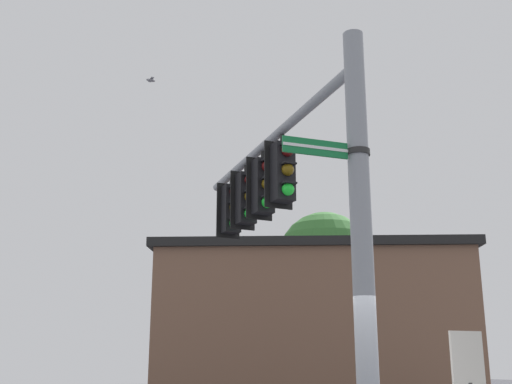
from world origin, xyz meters
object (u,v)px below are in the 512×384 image
traffic_light_nearest_pole (283,172)px  traffic_light_arm_end (232,209)px  traffic_light_mid_inner (263,186)px  street_name_sign (340,151)px  bird_flying (151,80)px  historical_marker (469,382)px  traffic_light_mid_outer (246,198)px

traffic_light_nearest_pole → traffic_light_arm_end: (-0.26, -2.94, 0.00)m
traffic_light_mid_inner → traffic_light_arm_end: 1.97m
traffic_light_mid_inner → street_name_sign: 3.67m
traffic_light_mid_inner → traffic_light_arm_end: same height
bird_flying → historical_marker: bearing=125.3°
historical_marker → traffic_light_arm_end: bearing=-71.8°
traffic_light_mid_outer → historical_marker: bearing=113.3°
traffic_light_mid_outer → street_name_sign: bearing=81.4°
traffic_light_mid_outer → street_name_sign: 4.64m
traffic_light_nearest_pole → bird_flying: 4.31m
traffic_light_mid_inner → street_name_sign: traffic_light_mid_inner is taller
street_name_sign → bird_flying: bird_flying is taller
bird_flying → traffic_light_nearest_pole: bearing=119.2°
traffic_light_nearest_pole → traffic_light_mid_outer: 1.97m
bird_flying → historical_marker: 8.71m
traffic_light_arm_end → traffic_light_nearest_pole: bearing=84.9°
traffic_light_mid_inner → historical_marker: traffic_light_mid_inner is taller
traffic_light_nearest_pole → street_name_sign: size_ratio=1.04×
traffic_light_arm_end → historical_marker: traffic_light_arm_end is taller
traffic_light_nearest_pole → traffic_light_mid_inner: bearing=-95.1°
traffic_light_mid_inner → traffic_light_mid_outer: bearing=-95.1°
traffic_light_nearest_pole → traffic_light_mid_inner: same height
traffic_light_arm_end → bird_flying: 3.28m
street_name_sign → historical_marker: bearing=-167.4°
traffic_light_nearest_pole → traffic_light_mid_inner: 0.99m
traffic_light_mid_inner → historical_marker: bearing=120.9°
traffic_light_nearest_pole → traffic_light_mid_inner: (-0.09, -0.98, 0.00)m
traffic_light_mid_outer → bird_flying: bearing=-28.5°
traffic_light_arm_end → traffic_light_mid_outer: bearing=84.9°
traffic_light_mid_outer → bird_flying: size_ratio=4.33×
traffic_light_nearest_pole → historical_marker: (-1.91, 2.07, -3.49)m
traffic_light_nearest_pole → traffic_light_mid_outer: (-0.18, -1.96, 0.00)m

